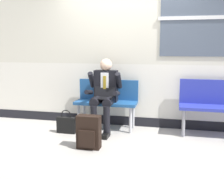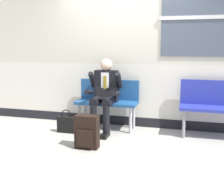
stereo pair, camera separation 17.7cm
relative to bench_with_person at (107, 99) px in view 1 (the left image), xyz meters
The scene contains 7 objects.
ground_plane 0.69m from the bench_with_person, 46.84° to the right, with size 18.00×18.00×0.00m, color #9E9991.
station_wall 0.96m from the bench_with_person, 41.12° to the left, with size 6.92×0.17×2.77m.
bench_with_person is the anchor object (origin of this frame).
bench_empty 1.83m from the bench_with_person, ahead, with size 1.15×0.42×0.92m.
person_seated 0.24m from the bench_with_person, 90.00° to the right, with size 0.57×0.70×1.25m.
backpack 1.09m from the bench_with_person, 90.53° to the right, with size 0.34×0.20×0.49m.
handbag 0.85m from the bench_with_person, 142.37° to the right, with size 0.32×0.09×0.40m.
Camera 1 is at (0.88, -4.39, 1.48)m, focal length 44.41 mm.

